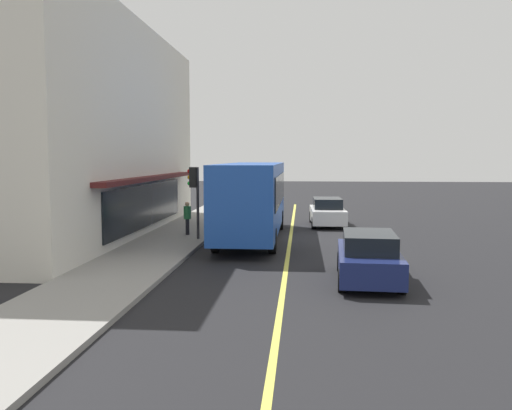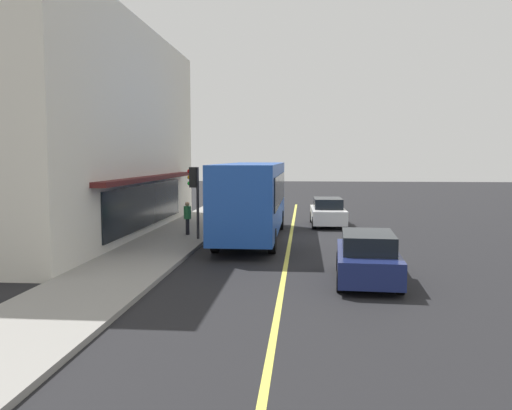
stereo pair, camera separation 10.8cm
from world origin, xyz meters
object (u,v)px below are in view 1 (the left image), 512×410
at_px(car_navy, 369,258).
at_px(traffic_light, 194,186).
at_px(car_white, 327,212).
at_px(pedestrian_mid_block, 187,215).
at_px(bus, 253,197).

bearing_deg(car_navy, traffic_light, 43.79).
bearing_deg(traffic_light, car_white, -43.96).
relative_size(car_navy, pedestrian_mid_block, 2.83).
bearing_deg(car_white, pedestrian_mid_block, 127.45).
bearing_deg(traffic_light, pedestrian_mid_block, 25.68).
relative_size(traffic_light, car_navy, 0.73).
xyz_separation_m(car_navy, car_white, (13.52, 0.61, 0.00)).
bearing_deg(car_white, bus, 145.78).
bearing_deg(traffic_light, car_navy, -136.21).
bearing_deg(traffic_light, bus, -68.12).
xyz_separation_m(traffic_light, car_navy, (-7.10, -6.80, -1.79)).
height_order(traffic_light, car_navy, traffic_light).
bearing_deg(bus, car_white, -34.22).
height_order(bus, car_navy, bus).
relative_size(traffic_light, pedestrian_mid_block, 2.06).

